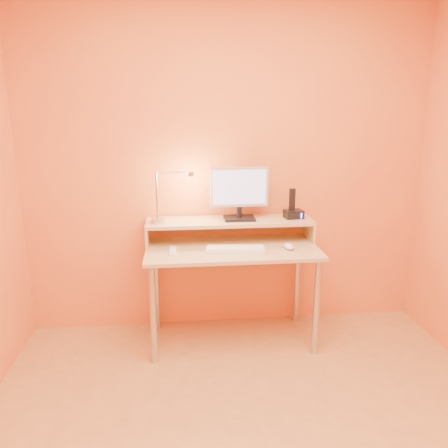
{
  "coord_description": "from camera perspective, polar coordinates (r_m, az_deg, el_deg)",
  "views": [
    {
      "loc": [
        -0.36,
        -1.74,
        1.67
      ],
      "look_at": [
        -0.06,
        1.13,
        0.9
      ],
      "focal_mm": 35.3,
      "sensor_mm": 36.0,
      "label": 1
    }
  ],
  "objects": [
    {
      "name": "monitor_neck",
      "position": [
        3.18,
        1.99,
        1.52
      ],
      "size": [
        0.04,
        0.04,
        0.07
      ],
      "primitive_type": "cylinder",
      "color": "black",
      "rests_on": "monitor_foot"
    },
    {
      "name": "lamp_bulb",
      "position": [
        3.07,
        -4.29,
        6.15
      ],
      "size": [
        0.03,
        0.03,
        0.0
      ],
      "primitive_type": "cylinder",
      "color": "#FFEAC6",
      "rests_on": "lamp_head"
    },
    {
      "name": "monitor_panel",
      "position": [
        3.15,
        1.99,
        4.83
      ],
      "size": [
        0.42,
        0.04,
        0.28
      ],
      "primitive_type": "cube",
      "rotation": [
        0.0,
        0.0,
        0.02
      ],
      "color": "silver",
      "rests_on": "monitor_neck"
    },
    {
      "name": "lamp_post",
      "position": [
        3.1,
        -8.69,
        3.58
      ],
      "size": [
        0.01,
        0.01,
        0.33
      ],
      "primitive_type": "cylinder",
      "color": "#B9B9C1",
      "rests_on": "lamp_base"
    },
    {
      "name": "desk_lower",
      "position": [
        3.09,
        1.05,
        -3.22
      ],
      "size": [
        1.2,
        0.6,
        0.02
      ],
      "primitive_type": "cube",
      "color": "tan",
      "rests_on": "floor"
    },
    {
      "name": "shelf_riser_right",
      "position": [
        3.33,
        10.89,
        -0.73
      ],
      "size": [
        0.02,
        0.3,
        0.14
      ],
      "primitive_type": "cube",
      "color": "tan",
      "rests_on": "desk_lower"
    },
    {
      "name": "lamp_head",
      "position": [
        3.07,
        -4.29,
        6.45
      ],
      "size": [
        0.04,
        0.04,
        0.03
      ],
      "primitive_type": "cylinder",
      "color": "#B9B9C1",
      "rests_on": "lamp_arm"
    },
    {
      "name": "lamp_base",
      "position": [
        3.14,
        -8.56,
        0.4
      ],
      "size": [
        0.1,
        0.1,
        0.02
      ],
      "primitive_type": "cylinder",
      "color": "#B9B9C1",
      "rests_on": "desk_shelf"
    },
    {
      "name": "shelf_riser_left",
      "position": [
        3.2,
        -9.84,
        -1.32
      ],
      "size": [
        0.02,
        0.3,
        0.14
      ],
      "primitive_type": "cube",
      "color": "tan",
      "rests_on": "desk_lower"
    },
    {
      "name": "lamp_arm",
      "position": [
        3.07,
        -6.55,
        6.67
      ],
      "size": [
        0.24,
        0.01,
        0.01
      ],
      "primitive_type": "cylinder",
      "rotation": [
        0.0,
        1.57,
        0.0
      ],
      "color": "#B9B9C1",
      "rests_on": "lamp_post"
    },
    {
      "name": "wall_back",
      "position": [
        3.28,
        0.42,
        7.57
      ],
      "size": [
        3.0,
        0.04,
        2.5
      ],
      "primitive_type": "cube",
      "color": "orange",
      "rests_on": "floor"
    },
    {
      "name": "phone_handset",
      "position": [
        3.24,
        8.82,
        3.16
      ],
      "size": [
        0.04,
        0.03,
        0.16
      ],
      "primitive_type": "cube",
      "rotation": [
        0.0,
        0.0,
        0.15
      ],
      "color": "black",
      "rests_on": "phone_dock"
    },
    {
      "name": "desk_leg_fl",
      "position": [
        2.98,
        -9.15,
        -11.61
      ],
      "size": [
        0.04,
        0.04,
        0.69
      ],
      "primitive_type": "cylinder",
      "color": "#B9B9C1",
      "rests_on": "floor"
    },
    {
      "name": "monitor_screen",
      "position": [
        3.14,
        2.04,
        4.77
      ],
      "size": [
        0.38,
        0.01,
        0.25
      ],
      "primitive_type": "cube",
      "rotation": [
        0.0,
        0.0,
        0.02
      ],
      "color": "#ADB4E6",
      "rests_on": "monitor_panel"
    },
    {
      "name": "phone_dock",
      "position": [
        3.27,
        9.0,
        1.28
      ],
      "size": [
        0.14,
        0.12,
        0.06
      ],
      "primitive_type": "cube",
      "rotation": [
        0.0,
        0.0,
        0.15
      ],
      "color": "black",
      "rests_on": "desk_shelf"
    },
    {
      "name": "desk_leg_bl",
      "position": [
        3.44,
        -8.72,
        -7.9
      ],
      "size": [
        0.04,
        0.04,
        0.69
      ],
      "primitive_type": "cylinder",
      "color": "#B9B9C1",
      "rests_on": "floor"
    },
    {
      "name": "desk_leg_fr",
      "position": [
        3.11,
        11.88,
        -10.57
      ],
      "size": [
        0.04,
        0.04,
        0.69
      ],
      "primitive_type": "cylinder",
      "color": "#B9B9C1",
      "rests_on": "floor"
    },
    {
      "name": "desk_leg_br",
      "position": [
        3.55,
        9.45,
        -7.17
      ],
      "size": [
        0.04,
        0.04,
        0.69
      ],
      "primitive_type": "cylinder",
      "color": "#B9B9C1",
      "rests_on": "floor"
    },
    {
      "name": "remote_control",
      "position": [
        2.99,
        -6.66,
        -3.51
      ],
      "size": [
        0.05,
        0.17,
        0.02
      ],
      "primitive_type": "cube",
      "rotation": [
        0.0,
        0.0,
        -0.03
      ],
      "color": "silver",
      "rests_on": "desk_lower"
    },
    {
      "name": "desk_shelf",
      "position": [
        3.19,
        0.74,
        0.34
      ],
      "size": [
        1.2,
        0.3,
        0.02
      ],
      "primitive_type": "cube",
      "color": "tan",
      "rests_on": "desk_lower"
    },
    {
      "name": "monitor_foot",
      "position": [
        3.19,
        1.98,
        0.75
      ],
      "size": [
        0.22,
        0.16,
        0.02
      ],
      "primitive_type": "cube",
      "color": "black",
      "rests_on": "desk_shelf"
    },
    {
      "name": "mouse",
      "position": [
        3.08,
        8.41,
        -2.87
      ],
      "size": [
        0.07,
        0.12,
        0.04
      ],
      "primitive_type": "ellipsoid",
      "rotation": [
        0.0,
        0.0,
        0.05
      ],
      "color": "white",
      "rests_on": "desk_lower"
    },
    {
      "name": "phone_led",
      "position": [
        3.23,
        10.0,
        1.08
      ],
      "size": [
        0.01,
        0.0,
        0.04
      ],
      "primitive_type": "cube",
      "color": "#3552FE",
      "rests_on": "phone_dock"
    },
    {
      "name": "keyboard",
      "position": [
        2.99,
        1.48,
        -3.37
      ],
      "size": [
        0.41,
        0.17,
        0.02
      ],
      "primitive_type": "cube",
      "rotation": [
        0.0,
        0.0,
        -0.1
      ],
      "color": "silver",
      "rests_on": "desk_lower"
    },
    {
      "name": "monitor_back",
      "position": [
        3.18,
        1.94,
        4.91
      ],
      "size": [
        0.38,
        0.02,
        0.24
      ],
      "primitive_type": "cube",
      "rotation": [
        0.0,
        0.0,
        0.02
      ],
      "color": "black",
      "rests_on": "monitor_panel"
    }
  ]
}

